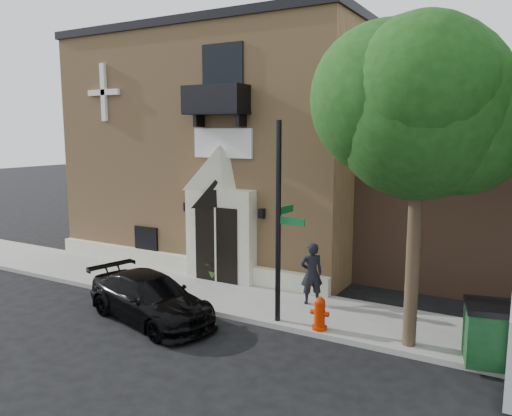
% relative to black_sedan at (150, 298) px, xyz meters
% --- Properties ---
extents(ground, '(120.00, 120.00, 0.00)m').
position_rel_black_sedan_xyz_m(ground, '(0.82, 1.14, -0.65)').
color(ground, black).
rests_on(ground, ground).
extents(sidewalk, '(42.00, 3.00, 0.15)m').
position_rel_black_sedan_xyz_m(sidewalk, '(1.82, 2.64, -0.58)').
color(sidewalk, gray).
rests_on(sidewalk, ground).
extents(church, '(12.20, 11.01, 9.30)m').
position_rel_black_sedan_xyz_m(church, '(-2.17, 9.09, 3.98)').
color(church, tan).
rests_on(church, ground).
extents(street_tree_left, '(4.97, 4.38, 7.77)m').
position_rel_black_sedan_xyz_m(street_tree_left, '(6.84, 1.49, 5.21)').
color(street_tree_left, '#38281C').
rests_on(street_tree_left, sidewalk).
extents(black_sedan, '(4.81, 2.93, 1.30)m').
position_rel_black_sedan_xyz_m(black_sedan, '(0.00, 0.00, 0.00)').
color(black_sedan, black).
rests_on(black_sedan, ground).
extents(street_sign, '(0.86, 0.86, 5.44)m').
position_rel_black_sedan_xyz_m(street_sign, '(3.33, 1.44, 2.24)').
color(street_sign, black).
rests_on(street_sign, sidewalk).
extents(fire_hydrant, '(0.50, 0.40, 0.87)m').
position_rel_black_sedan_xyz_m(fire_hydrant, '(4.56, 1.40, -0.07)').
color(fire_hydrant, '#B71F00').
rests_on(fire_hydrant, sidewalk).
extents(planter, '(0.85, 0.79, 0.76)m').
position_rel_black_sedan_xyz_m(planter, '(-0.33, 3.77, -0.12)').
color(planter, '#3B5923').
rests_on(planter, sidewalk).
extents(pedestrian_near, '(0.81, 0.78, 1.88)m').
position_rel_black_sedan_xyz_m(pedestrian_near, '(3.57, 3.14, 0.44)').
color(pedestrian_near, black).
rests_on(pedestrian_near, sidewalk).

